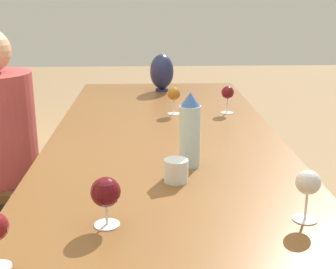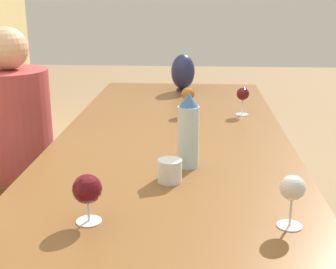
{
  "view_description": "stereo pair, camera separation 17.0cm",
  "coord_description": "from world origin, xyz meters",
  "px_view_note": "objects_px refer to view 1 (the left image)",
  "views": [
    {
      "loc": [
        -1.74,
        0.07,
        1.34
      ],
      "look_at": [
        -0.12,
        0.0,
        0.84
      ],
      "focal_mm": 50.0,
      "sensor_mm": 36.0,
      "label": 1
    },
    {
      "loc": [
        -1.74,
        -0.1,
        1.34
      ],
      "look_at": [
        -0.12,
        0.0,
        0.84
      ],
      "focal_mm": 50.0,
      "sensor_mm": 36.0,
      "label": 2
    }
  ],
  "objects_px": {
    "wine_glass_3": "(174,95)",
    "person_far": "(2,146)",
    "water_tumbler": "(176,171)",
    "wine_glass_0": "(308,184)",
    "water_bottle": "(190,131)",
    "wine_glass_1": "(106,193)",
    "wine_glass_2": "(228,93)",
    "vase": "(162,72)"
  },
  "relations": [
    {
      "from": "wine_glass_3",
      "to": "person_far",
      "type": "xyz_separation_m",
      "value": [
        -0.16,
        0.83,
        -0.21
      ]
    },
    {
      "from": "water_tumbler",
      "to": "wine_glass_0",
      "type": "distance_m",
      "value": 0.45
    },
    {
      "from": "water_bottle",
      "to": "water_tumbler",
      "type": "relative_size",
      "value": 3.33
    },
    {
      "from": "wine_glass_1",
      "to": "person_far",
      "type": "height_order",
      "value": "person_far"
    },
    {
      "from": "wine_glass_0",
      "to": "wine_glass_2",
      "type": "xyz_separation_m",
      "value": [
        1.18,
        0.02,
        -0.0
      ]
    },
    {
      "from": "vase",
      "to": "wine_glass_2",
      "type": "bearing_deg",
      "value": -150.49
    },
    {
      "from": "vase",
      "to": "wine_glass_3",
      "type": "distance_m",
      "value": 0.58
    },
    {
      "from": "wine_glass_3",
      "to": "wine_glass_2",
      "type": "bearing_deg",
      "value": -87.74
    },
    {
      "from": "water_tumbler",
      "to": "wine_glass_2",
      "type": "relative_size",
      "value": 0.58
    },
    {
      "from": "wine_glass_1",
      "to": "wine_glass_2",
      "type": "xyz_separation_m",
      "value": [
        1.19,
        -0.52,
        0.01
      ]
    },
    {
      "from": "vase",
      "to": "wine_glass_2",
      "type": "relative_size",
      "value": 1.65
    },
    {
      "from": "wine_glass_2",
      "to": "person_far",
      "type": "xyz_separation_m",
      "value": [
        -0.17,
        1.1,
        -0.21
      ]
    },
    {
      "from": "vase",
      "to": "wine_glass_3",
      "type": "relative_size",
      "value": 1.66
    },
    {
      "from": "vase",
      "to": "person_far",
      "type": "bearing_deg",
      "value": 132.96
    },
    {
      "from": "vase",
      "to": "wine_glass_1",
      "type": "distance_m",
      "value": 1.76
    },
    {
      "from": "water_tumbler",
      "to": "vase",
      "type": "bearing_deg",
      "value": 0.18
    },
    {
      "from": "vase",
      "to": "wine_glass_1",
      "type": "bearing_deg",
      "value": 173.56
    },
    {
      "from": "wine_glass_2",
      "to": "water_bottle",
      "type": "bearing_deg",
      "value": 161.02
    },
    {
      "from": "water_bottle",
      "to": "vase",
      "type": "height_order",
      "value": "water_bottle"
    },
    {
      "from": "wine_glass_1",
      "to": "vase",
      "type": "bearing_deg",
      "value": -6.44
    },
    {
      "from": "vase",
      "to": "person_far",
      "type": "relative_size",
      "value": 0.19
    },
    {
      "from": "wine_glass_0",
      "to": "wine_glass_1",
      "type": "height_order",
      "value": "wine_glass_0"
    },
    {
      "from": "vase",
      "to": "wine_glass_2",
      "type": "height_order",
      "value": "vase"
    },
    {
      "from": "water_bottle",
      "to": "wine_glass_2",
      "type": "distance_m",
      "value": 0.79
    },
    {
      "from": "wine_glass_3",
      "to": "wine_glass_0",
      "type": "bearing_deg",
      "value": -165.73
    },
    {
      "from": "wine_glass_2",
      "to": "wine_glass_1",
      "type": "bearing_deg",
      "value": 156.47
    },
    {
      "from": "wine_glass_0",
      "to": "wine_glass_3",
      "type": "distance_m",
      "value": 1.2
    },
    {
      "from": "wine_glass_3",
      "to": "water_bottle",
      "type": "bearing_deg",
      "value": -178.73
    },
    {
      "from": "vase",
      "to": "wine_glass_0",
      "type": "relative_size",
      "value": 1.59
    },
    {
      "from": "water_tumbler",
      "to": "wine_glass_3",
      "type": "relative_size",
      "value": 0.58
    },
    {
      "from": "water_bottle",
      "to": "wine_glass_0",
      "type": "relative_size",
      "value": 1.86
    },
    {
      "from": "water_bottle",
      "to": "wine_glass_1",
      "type": "bearing_deg",
      "value": 149.37
    },
    {
      "from": "wine_glass_1",
      "to": "person_far",
      "type": "relative_size",
      "value": 0.11
    },
    {
      "from": "wine_glass_0",
      "to": "water_tumbler",
      "type": "bearing_deg",
      "value": 49.69
    },
    {
      "from": "water_bottle",
      "to": "wine_glass_0",
      "type": "bearing_deg",
      "value": -146.8
    },
    {
      "from": "wine_glass_2",
      "to": "person_far",
      "type": "distance_m",
      "value": 1.14
    },
    {
      "from": "wine_glass_0",
      "to": "water_bottle",
      "type": "bearing_deg",
      "value": 33.2
    },
    {
      "from": "wine_glass_1",
      "to": "person_far",
      "type": "xyz_separation_m",
      "value": [
        1.02,
        0.59,
        -0.2
      ]
    },
    {
      "from": "vase",
      "to": "water_tumbler",
      "type": "bearing_deg",
      "value": -179.82
    },
    {
      "from": "water_tumbler",
      "to": "water_bottle",
      "type": "bearing_deg",
      "value": -21.6
    },
    {
      "from": "vase",
      "to": "wine_glass_1",
      "type": "height_order",
      "value": "vase"
    },
    {
      "from": "wine_glass_1",
      "to": "person_far",
      "type": "distance_m",
      "value": 1.19
    }
  ]
}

